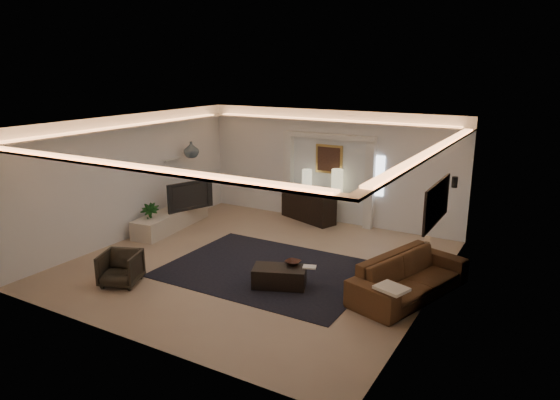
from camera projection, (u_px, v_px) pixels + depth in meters
The scene contains 33 objects.
floor at pixel (257, 263), 10.47m from camera, with size 7.00×7.00×0.00m, color tan.
ceiling at pixel (256, 123), 9.73m from camera, with size 7.00×7.00×0.00m, color white.
wall_back at pixel (329, 167), 13.03m from camera, with size 7.00×7.00×0.00m, color white.
wall_front at pixel (124, 249), 7.17m from camera, with size 7.00×7.00×0.00m, color white.
wall_left at pixel (130, 177), 11.79m from camera, with size 7.00×7.00×0.00m, color white.
wall_right at pixel (433, 222), 8.41m from camera, with size 7.00×7.00×0.00m, color white.
cove_soffit at pixel (256, 137), 9.80m from camera, with size 7.00×7.00×0.04m, color silver.
daylight_slit at pixel (379, 176), 12.39m from camera, with size 0.25×0.03×1.00m, color white.
area_rug at pixel (269, 270), 10.11m from camera, with size 4.00×3.00×0.01m, color black.
pilaster_left at pixel (289, 176), 13.59m from camera, with size 0.22×0.20×2.20m, color silver.
pilaster_right at pixel (370, 186), 12.48m from camera, with size 0.22×0.20×2.20m, color silver.
alcove_header at pixel (328, 136), 12.74m from camera, with size 2.52×0.20×0.12m, color silver.
painting_frame at pixel (329, 159), 12.95m from camera, with size 0.74×0.04×0.74m, color tan.
painting_canvas at pixel (329, 159), 12.93m from camera, with size 0.62×0.02×0.62m, color #4C2D1E.
art_panel_frame at pixel (437, 203), 8.61m from camera, with size 0.04×1.64×0.74m, color black.
art_panel_gold at pixel (435, 203), 8.62m from camera, with size 0.02×1.50×0.62m, color tan.
wall_sconce at pixel (455, 182), 10.25m from camera, with size 0.12×0.12×0.22m, color black.
wall_niche at pixel (172, 160), 12.88m from camera, with size 0.10×0.55×0.04m, color silver.
console at pixel (308, 206), 13.31m from camera, with size 1.61×0.50×0.80m, color black.
lamp_left at pixel (307, 180), 13.11m from camera, with size 0.26×0.26×0.57m, color beige.
lamp_right at pixel (337, 184), 12.75m from camera, with size 0.29×0.29×0.65m, color beige.
media_ledge at pixel (172, 219), 12.72m from camera, with size 0.62×2.47×0.46m, color beige.
tv at pixel (188, 195), 12.72m from camera, with size 0.17×1.26×0.73m, color black.
figurine at pixel (202, 193), 13.64m from camera, with size 0.12×0.12×0.34m, color black.
ginger_jar at pixel (191, 150), 13.03m from camera, with size 0.39×0.39×0.41m, color #425560.
plant at pixel (150, 220), 12.05m from camera, with size 0.45×0.45×0.80m, color #0F360F.
sofa at pixel (410, 276), 8.93m from camera, with size 0.96×2.46×0.72m, color #50351C.
throw_blanket at pixel (392, 288), 8.00m from camera, with size 0.48×0.39×0.05m, color beige.
throw_pillow at pixel (427, 247), 9.83m from camera, with size 0.11×0.35×0.35m, color tan.
coffee_table at pixel (279, 276), 9.31m from camera, with size 0.97×0.53×0.36m, color black.
bowl at pixel (293, 261), 9.40m from camera, with size 0.28×0.28×0.07m, color #351C13.
magazine at pixel (309, 266), 9.24m from camera, with size 0.24×0.17×0.03m, color silver.
armchair at pixel (121, 268), 9.40m from camera, with size 0.68×0.70×0.63m, color black.
Camera 1 is at (5.30, -8.24, 3.96)m, focal length 32.38 mm.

